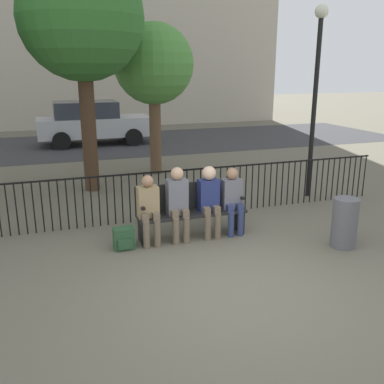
# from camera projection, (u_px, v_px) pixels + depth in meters

# --- Properties ---
(ground_plane) EXTENTS (80.00, 80.00, 0.00)m
(ground_plane) POSITION_uv_depth(u_px,v_px,m) (242.00, 291.00, 5.56)
(ground_plane) COLOR #605B4C
(park_bench) EXTENTS (1.87, 0.45, 0.92)m
(park_bench) POSITION_uv_depth(u_px,v_px,m) (190.00, 208.00, 7.30)
(park_bench) COLOR black
(park_bench) RESTS_ON ground
(seated_person_0) EXTENTS (0.34, 0.39, 1.15)m
(seated_person_0) POSITION_uv_depth(u_px,v_px,m) (149.00, 206.00, 6.90)
(seated_person_0) COLOR brown
(seated_person_0) RESTS_ON ground
(seated_person_1) EXTENTS (0.34, 0.39, 1.25)m
(seated_person_1) POSITION_uv_depth(u_px,v_px,m) (178.00, 200.00, 7.05)
(seated_person_1) COLOR brown
(seated_person_1) RESTS_ON ground
(seated_person_2) EXTENTS (0.34, 0.39, 1.23)m
(seated_person_2) POSITION_uv_depth(u_px,v_px,m) (209.00, 197.00, 7.22)
(seated_person_2) COLOR brown
(seated_person_2) RESTS_ON ground
(seated_person_3) EXTENTS (0.34, 0.39, 1.16)m
(seated_person_3) POSITION_uv_depth(u_px,v_px,m) (232.00, 197.00, 7.36)
(seated_person_3) COLOR navy
(seated_person_3) RESTS_ON ground
(backpack) EXTENTS (0.33, 0.25, 0.36)m
(backpack) POSITION_uv_depth(u_px,v_px,m) (124.00, 239.00, 6.82)
(backpack) COLOR #284C2D
(backpack) RESTS_ON ground
(fence_railing) EXTENTS (9.01, 0.03, 0.95)m
(fence_railing) POSITION_uv_depth(u_px,v_px,m) (173.00, 190.00, 8.16)
(fence_railing) COLOR black
(fence_railing) RESTS_ON ground
(tree_0) EXTENTS (2.72, 2.72, 5.21)m
(tree_0) POSITION_uv_depth(u_px,v_px,m) (81.00, 19.00, 9.19)
(tree_0) COLOR #422D1E
(tree_0) RESTS_ON ground
(tree_1) EXTENTS (2.09, 2.09, 3.96)m
(tree_1) POSITION_uv_depth(u_px,v_px,m) (154.00, 65.00, 11.10)
(tree_1) COLOR brown
(tree_1) RESTS_ON ground
(lamp_post) EXTENTS (0.28, 0.28, 4.05)m
(lamp_post) POSITION_uv_depth(u_px,v_px,m) (317.00, 76.00, 9.03)
(lamp_post) COLOR black
(lamp_post) RESTS_ON ground
(street_surface) EXTENTS (24.00, 6.00, 0.01)m
(street_surface) POSITION_uv_depth(u_px,v_px,m) (107.00, 144.00, 16.46)
(street_surface) COLOR #333335
(street_surface) RESTS_ON ground
(parked_car_0) EXTENTS (4.20, 1.94, 1.62)m
(parked_car_0) POSITION_uv_depth(u_px,v_px,m) (92.00, 122.00, 16.23)
(parked_car_0) COLOR #B7B7BC
(parked_car_0) RESTS_ON ground
(trash_bin) EXTENTS (0.41, 0.41, 0.81)m
(trash_bin) POSITION_uv_depth(u_px,v_px,m) (345.00, 223.00, 6.85)
(trash_bin) COLOR #56565B
(trash_bin) RESTS_ON ground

